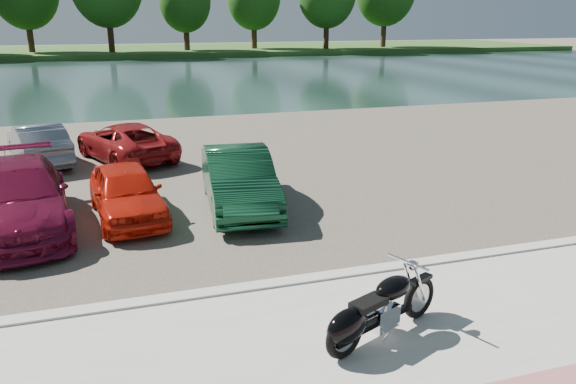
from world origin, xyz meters
name	(u,v)px	position (x,y,z in m)	size (l,w,h in m)	color
ground	(391,337)	(0.00, 0.00, 0.00)	(200.00, 200.00, 0.00)	#595447
promenade	(427,372)	(0.00, -1.00, 0.05)	(60.00, 6.00, 0.10)	#A6A49C
kerb	(340,276)	(0.00, 2.00, 0.07)	(60.00, 0.30, 0.14)	#A6A49C
parking_lot	(234,162)	(0.00, 11.00, 0.02)	(60.00, 18.00, 0.04)	#403C33
river	(157,77)	(0.00, 40.00, 0.00)	(120.00, 40.00, 0.00)	#192E2A
far_bank	(135,51)	(0.00, 72.00, 0.30)	(120.00, 24.00, 0.60)	#244C1B
motorcycle	(374,312)	(-0.39, -0.16, 0.56)	(2.21, 1.15, 1.05)	black
car_3	(18,197)	(-5.83, 6.43, 0.78)	(2.07, 5.09, 1.48)	maroon
car_4	(127,192)	(-3.53, 6.47, 0.67)	(1.49, 3.69, 1.26)	red
car_5	(239,179)	(-0.87, 6.42, 0.77)	(1.54, 4.41, 1.45)	#103D24
car_9	(38,144)	(-6.02, 12.58, 0.69)	(1.38, 3.96, 1.30)	slate
car_10	(125,141)	(-3.36, 12.33, 0.66)	(2.04, 4.43, 1.23)	maroon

